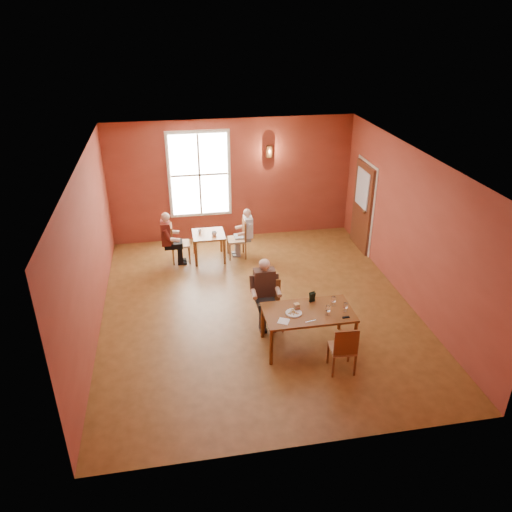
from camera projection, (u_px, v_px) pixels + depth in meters
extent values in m
cube|color=brown|center=(258.00, 308.00, 9.85)|extent=(6.00, 7.00, 0.01)
cube|color=brown|center=(232.00, 180.00, 12.25)|extent=(6.00, 0.04, 3.00)
cube|color=brown|center=(310.00, 357.00, 6.10)|extent=(6.00, 0.04, 3.00)
cube|color=brown|center=(89.00, 252.00, 8.70)|extent=(0.04, 7.00, 3.00)
cube|color=brown|center=(410.00, 227.00, 9.65)|extent=(0.04, 7.00, 3.00)
cube|color=white|center=(258.00, 159.00, 8.50)|extent=(6.00, 7.00, 0.04)
cube|color=white|center=(199.00, 175.00, 11.99)|extent=(1.36, 0.10, 1.96)
cube|color=maroon|center=(362.00, 207.00, 11.86)|extent=(0.12, 1.04, 2.10)
cylinder|color=brown|center=(269.00, 151.00, 11.99)|extent=(0.16, 0.16, 0.28)
cylinder|color=white|center=(294.00, 313.00, 8.38)|extent=(0.32, 0.32, 0.04)
cube|color=tan|center=(297.00, 307.00, 8.46)|extent=(0.10, 0.09, 0.10)
cube|color=black|center=(312.00, 297.00, 8.68)|extent=(0.12, 0.09, 0.18)
cube|color=silver|center=(311.00, 321.00, 8.18)|extent=(0.19, 0.05, 0.00)
cube|color=white|center=(284.00, 321.00, 8.18)|extent=(0.24, 0.24, 0.01)
cube|color=black|center=(346.00, 317.00, 8.27)|extent=(0.13, 0.04, 0.02)
imported|color=white|center=(214.00, 233.00, 11.38)|extent=(0.12, 0.12, 0.09)
imported|color=white|center=(200.00, 231.00, 11.51)|extent=(0.09, 0.09, 0.08)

